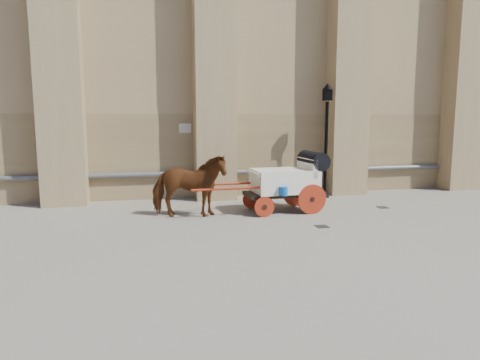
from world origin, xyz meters
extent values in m
plane|color=#6E675A|center=(0.00, 0.00, 0.00)|extent=(90.00, 90.00, 0.00)
cube|color=#947E52|center=(2.00, 4.15, 1.50)|extent=(44.00, 0.35, 3.00)
cylinder|color=#59595B|center=(2.00, 3.88, 0.90)|extent=(42.00, 0.18, 0.18)
cube|color=beige|center=(-2.00, 3.97, 2.50)|extent=(0.42, 0.04, 0.32)
imported|color=brown|center=(-2.21, 0.93, 0.91)|extent=(2.30, 1.34, 1.83)
cube|color=black|center=(0.63, 1.10, 0.55)|extent=(2.24, 1.10, 0.12)
cube|color=white|center=(0.73, 1.10, 0.95)|extent=(1.95, 1.34, 0.70)
cube|color=white|center=(1.48, 1.14, 1.35)|extent=(0.21, 1.25, 0.55)
cube|color=white|center=(-0.12, 1.06, 1.20)|extent=(0.40, 1.11, 0.10)
cylinder|color=black|center=(1.68, 1.15, 1.55)|extent=(0.62, 1.27, 0.56)
cylinder|color=#A02812|center=(1.41, 0.51, 0.45)|extent=(0.90, 0.10, 0.90)
cylinder|color=#A02812|center=(1.35, 1.75, 0.45)|extent=(0.90, 0.10, 0.90)
cylinder|color=#A02812|center=(-0.09, 0.44, 0.30)|extent=(0.60, 0.09, 0.60)
cylinder|color=#A02812|center=(-0.15, 1.68, 0.30)|extent=(0.60, 0.09, 0.60)
cylinder|color=#A02812|center=(-0.99, 0.57, 0.85)|extent=(2.40, 0.18, 0.07)
cylinder|color=#A02812|center=(-1.04, 1.47, 0.85)|extent=(2.40, 0.18, 0.07)
cylinder|color=#0F58B3|center=(0.46, 0.39, 0.75)|extent=(0.26, 0.26, 0.26)
cylinder|color=black|center=(2.92, 3.00, 1.71)|extent=(0.11, 0.11, 3.43)
cone|color=black|center=(2.92, 3.00, 0.17)|extent=(0.34, 0.34, 0.34)
cube|color=black|center=(2.92, 3.00, 3.66)|extent=(0.27, 0.27, 0.40)
cone|color=black|center=(2.92, 3.00, 3.95)|extent=(0.38, 0.38, 0.23)
cube|color=black|center=(1.08, -0.99, 0.01)|extent=(0.33, 0.33, 0.01)
cube|color=black|center=(3.99, 0.89, 0.01)|extent=(0.35, 0.35, 0.01)
camera|label=1|loc=(-3.46, -11.23, 2.82)|focal=32.00mm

